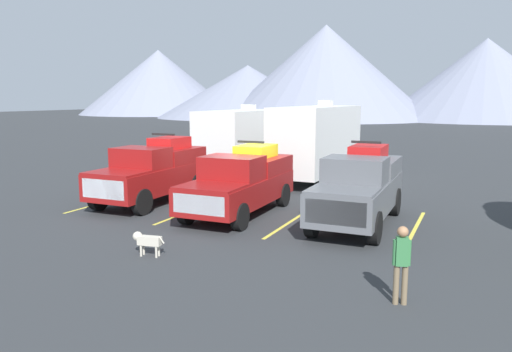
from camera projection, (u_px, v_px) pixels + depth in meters
name	position (u px, v px, depth m)	size (l,w,h in m)	color
ground_plane	(251.00, 210.00, 18.19)	(240.00, 240.00, 0.00)	#2D3033
pickup_truck_a	(153.00, 171.00, 19.41)	(2.27, 5.39, 2.66)	maroon
pickup_truck_b	(241.00, 181.00, 17.50)	(2.27, 5.60, 2.52)	maroon
pickup_truck_c	(359.00, 186.00, 16.01)	(2.18, 5.67, 2.65)	#595B60
lot_stripe_a	(115.00, 199.00, 20.05)	(0.12, 5.50, 0.01)	gold
lot_stripe_b	(198.00, 208.00, 18.45)	(0.12, 5.50, 0.01)	gold
lot_stripe_c	(296.00, 218.00, 16.86)	(0.12, 5.50, 0.01)	gold
lot_stripe_d	(414.00, 231.00, 15.26)	(0.12, 5.50, 0.01)	gold
camper_trailer_a	(241.00, 137.00, 26.79)	(2.63, 7.45, 3.71)	white
camper_trailer_b	(318.00, 138.00, 24.59)	(2.48, 9.08, 3.96)	white
person_a	(401.00, 260.00, 9.73)	(0.34, 0.25, 1.61)	#726047
dog	(146.00, 240.00, 12.83)	(0.88, 0.34, 0.63)	beige
mountain_ridge	(395.00, 80.00, 92.46)	(162.56, 49.48, 17.73)	gray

